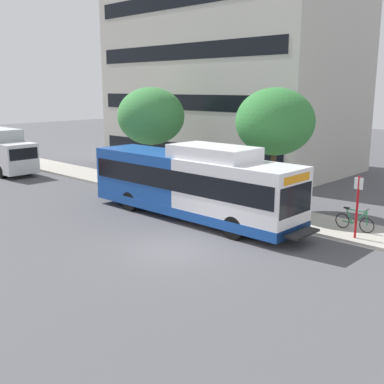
% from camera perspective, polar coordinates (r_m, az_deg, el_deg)
% --- Properties ---
extents(ground_plane, '(120.00, 120.00, 0.00)m').
position_cam_1_polar(ground_plane, '(24.57, -15.49, -2.55)').
color(ground_plane, '#4C4C51').
extents(sidewalk_curb, '(3.00, 56.00, 0.14)m').
position_cam_1_polar(sidewalk_curb, '(27.26, -0.61, -0.46)').
color(sidewalk_curb, '#A8A399').
rests_on(sidewalk_curb, ground).
extents(transit_bus, '(2.58, 12.25, 3.65)m').
position_cam_1_polar(transit_bus, '(22.45, -0.06, 0.99)').
color(transit_bus, white).
rests_on(transit_bus, ground).
extents(bus_stop_sign_pole, '(0.10, 0.36, 2.60)m').
position_cam_1_polar(bus_stop_sign_pole, '(20.22, 19.47, -1.20)').
color(bus_stop_sign_pole, red).
rests_on(bus_stop_sign_pole, sidewalk_curb).
extents(bicycle_parked, '(0.52, 1.76, 1.02)m').
position_cam_1_polar(bicycle_parked, '(21.54, 19.16, -3.35)').
color(bicycle_parked, black).
rests_on(bicycle_parked, sidewalk_curb).
extents(street_tree_near_stop, '(3.96, 3.96, 6.10)m').
position_cam_1_polar(street_tree_near_stop, '(24.03, 10.05, 8.40)').
color(street_tree_near_stop, '#4C3823').
rests_on(street_tree_near_stop, sidewalk_curb).
extents(street_tree_mid_block, '(4.26, 4.26, 6.12)m').
position_cam_1_polar(street_tree_mid_block, '(30.27, -5.00, 9.16)').
color(street_tree_mid_block, '#4C3823').
rests_on(street_tree_mid_block, sidewalk_curb).
extents(box_truck_background, '(2.32, 7.01, 3.25)m').
position_cam_1_polar(box_truck_background, '(37.67, -22.33, 4.81)').
color(box_truck_background, silver).
rests_on(box_truck_background, ground).
extents(lattice_comm_tower, '(1.10, 1.10, 28.20)m').
position_cam_1_polar(lattice_comm_tower, '(49.98, -9.87, 15.99)').
color(lattice_comm_tower, '#B7B7BC').
rests_on(lattice_comm_tower, ground).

